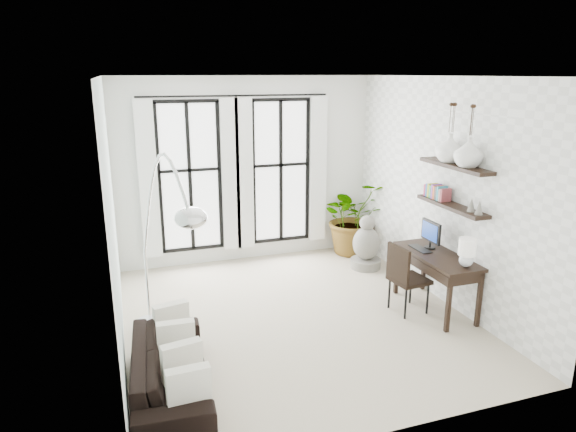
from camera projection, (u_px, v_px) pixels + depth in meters
name	position (u px, v px, depth m)	size (l,w,h in m)	color
floor	(295.00, 317.00, 7.06)	(5.00, 5.00, 0.00)	#BEB097
ceiling	(295.00, 76.00, 6.20)	(5.00, 5.00, 0.00)	white
wall_left	(112.00, 220.00, 5.93)	(5.00, 5.00, 0.00)	silver
wall_right	(443.00, 192.00, 7.32)	(5.00, 5.00, 0.00)	white
wall_back	(247.00, 171.00, 8.91)	(4.50, 4.50, 0.00)	white
windows	(237.00, 174.00, 8.79)	(3.26, 0.13, 2.65)	white
wall_shelves	(451.00, 189.00, 6.92)	(0.25, 1.30, 0.60)	black
sofa	(170.00, 371.00, 5.29)	(1.90, 0.74, 0.55)	black
throw_pillows	(179.00, 350.00, 5.26)	(0.40, 1.52, 0.40)	white
plant	(353.00, 217.00, 9.42)	(1.25, 1.08, 1.39)	#2D7228
desk	(439.00, 260.00, 7.05)	(0.59, 1.39, 1.21)	black
desk_chair	(404.00, 274.00, 7.06)	(0.52, 0.52, 0.99)	black
arc_lamp	(163.00, 201.00, 5.62)	(0.74, 1.87, 2.43)	silver
buddha	(366.00, 246.00, 8.74)	(0.52, 0.52, 0.93)	gray
vase_a	(469.00, 152.00, 6.51)	(0.37, 0.37, 0.38)	white
vase_b	(450.00, 148.00, 6.87)	(0.37, 0.37, 0.38)	white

